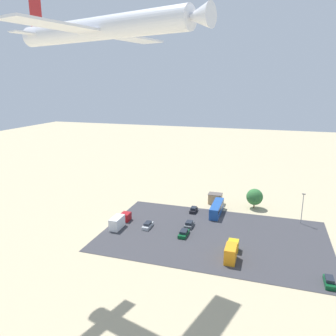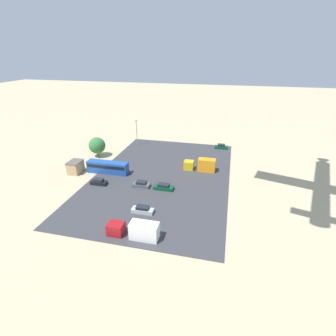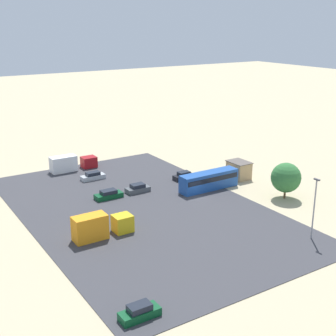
{
  "view_description": "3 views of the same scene",
  "coord_description": "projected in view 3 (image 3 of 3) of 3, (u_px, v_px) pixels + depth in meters",
  "views": [
    {
      "loc": [
        -12.14,
        86.32,
        37.1
      ],
      "look_at": [
        7.86,
        23.57,
        20.21
      ],
      "focal_mm": 35.0,
      "sensor_mm": 36.0,
      "label": 1
    },
    {
      "loc": [
        60.08,
        26.8,
        30.53
      ],
      "look_at": [
        2.03,
        12.83,
        3.41
      ],
      "focal_mm": 28.0,
      "sensor_mm": 36.0,
      "label": 2
    },
    {
      "loc": [
        -60.12,
        43.99,
        28.61
      ],
      "look_at": [
        -2.71,
        7.38,
        7.05
      ],
      "focal_mm": 50.0,
      "sensor_mm": 36.0,
      "label": 3
    }
  ],
  "objects": [
    {
      "name": "parked_car_1",
      "position": [
        109.0,
        195.0,
        78.35
      ],
      "size": [
        1.94,
        4.68,
        1.44
      ],
      "color": "#0C4723",
      "rests_on": "ground"
    },
    {
      "name": "parked_truck_1",
      "position": [
        99.0,
        226.0,
        63.96
      ],
      "size": [
        2.34,
        8.51,
        3.47
      ],
      "rotation": [
        0.0,
        0.0,
        3.14
      ],
      "color": "gold",
      "rests_on": "ground"
    },
    {
      "name": "parked_car_4",
      "position": [
        93.0,
        176.0,
        87.6
      ],
      "size": [
        1.74,
        4.52,
        1.45
      ],
      "rotation": [
        0.0,
        0.0,
        3.14
      ],
      "color": "#ADB2B7",
      "rests_on": "ground"
    },
    {
      "name": "shed_building",
      "position": [
        239.0,
        170.0,
        88.21
      ],
      "size": [
        4.36,
        3.27,
        3.29
      ],
      "color": "tan",
      "rests_on": "ground"
    },
    {
      "name": "parked_car_0",
      "position": [
        140.0,
        312.0,
        46.74
      ],
      "size": [
        1.73,
        4.22,
        1.55
      ],
      "color": "#0C4723",
      "rests_on": "ground"
    },
    {
      "name": "ground_plane",
      "position": [
        196.0,
        196.0,
        79.51
      ],
      "size": [
        400.0,
        400.0,
        0.0
      ],
      "primitive_type": "plane",
      "color": "tan"
    },
    {
      "name": "bus",
      "position": [
        209.0,
        180.0,
        82.27
      ],
      "size": [
        2.59,
        11.19,
        3.13
      ],
      "color": "#1E4C9E",
      "rests_on": "ground"
    },
    {
      "name": "parked_car_3",
      "position": [
        138.0,
        189.0,
        81.19
      ],
      "size": [
        1.96,
        4.15,
        1.46
      ],
      "color": "#4C5156",
      "rests_on": "ground"
    },
    {
      "name": "parked_truck_0",
      "position": [
        71.0,
        163.0,
        92.73
      ],
      "size": [
        2.42,
        9.31,
        3.09
      ],
      "rotation": [
        0.0,
        0.0,
        3.14
      ],
      "color": "maroon",
      "rests_on": "ground"
    },
    {
      "name": "light_pole_lot_centre",
      "position": [
        314.0,
        206.0,
        62.69
      ],
      "size": [
        0.9,
        0.28,
        8.61
      ],
      "color": "gray",
      "rests_on": "ground"
    },
    {
      "name": "parking_lot_surface",
      "position": [
        141.0,
        209.0,
        73.99
      ],
      "size": [
        55.62,
        34.68,
        0.08
      ],
      "color": "#38383D",
      "rests_on": "ground"
    },
    {
      "name": "tree_near_shed",
      "position": [
        286.0,
        178.0,
        77.69
      ],
      "size": [
        5.01,
        5.01,
        6.14
      ],
      "color": "brown",
      "rests_on": "ground"
    },
    {
      "name": "parked_car_2",
      "position": [
        184.0,
        176.0,
        87.66
      ],
      "size": [
        1.73,
        4.01,
        1.5
      ],
      "color": "black",
      "rests_on": "ground"
    }
  ]
}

